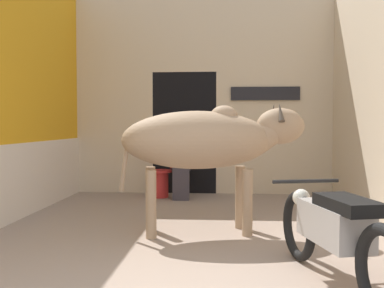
% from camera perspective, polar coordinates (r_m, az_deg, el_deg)
% --- Properties ---
extents(wall_back_with_doorway, '(4.41, 0.93, 3.42)m').
position_cam_1_polar(wall_back_with_doorway, '(8.01, 0.59, 4.39)').
color(wall_back_with_doorway, beige).
rests_on(wall_back_with_doorway, ground_plane).
extents(cow, '(2.08, 0.96, 1.44)m').
position_cam_1_polar(cow, '(4.91, 2.03, 0.46)').
color(cow, tan).
rests_on(cow, ground_plane).
extents(motorcycle_near, '(0.66, 1.87, 0.73)m').
position_cam_1_polar(motorcycle_near, '(3.51, 17.55, -10.45)').
color(motorcycle_near, black).
rests_on(motorcycle_near, ground_plane).
extents(shopkeeper_seated, '(0.37, 0.34, 1.18)m').
position_cam_1_polar(shopkeeper_seated, '(7.17, -1.32, -2.01)').
color(shopkeeper_seated, '#3D3842').
rests_on(shopkeeper_seated, ground_plane).
extents(plastic_stool, '(0.38, 0.38, 0.45)m').
position_cam_1_polar(plastic_stool, '(7.38, -4.05, -4.93)').
color(plastic_stool, red).
rests_on(plastic_stool, ground_plane).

